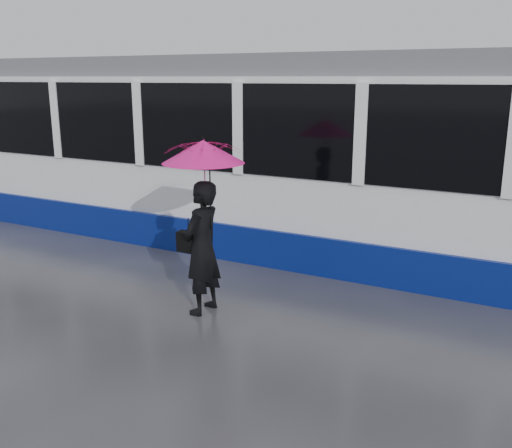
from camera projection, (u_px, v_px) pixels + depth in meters
The scene contains 6 objects.
ground at pixel (271, 301), 7.86m from camera, with size 90.00×90.00×0.00m, color #2E2E33.
rails at pixel (336, 252), 9.99m from camera, with size 34.00×1.51×0.02m.
tram at pixel (299, 157), 9.92m from camera, with size 26.00×2.56×3.35m.
woman at pixel (202, 248), 7.29m from camera, with size 0.64×0.42×1.74m, color black.
umbrella at pixel (204, 168), 7.01m from camera, with size 1.05×1.05×1.18m.
handbag at pixel (189, 242), 7.40m from camera, with size 0.31×0.14×0.45m.
Camera 1 is at (3.31, -6.56, 2.99)m, focal length 40.00 mm.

